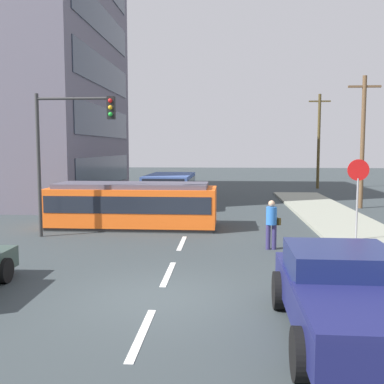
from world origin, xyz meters
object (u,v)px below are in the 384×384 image
object	(u,v)px
traffic_light_mast	(68,137)
utility_pole_mid	(363,140)
pickup_truck_parked	(346,296)
streetcar_tram	(133,205)
utility_pole_far	(319,140)
city_bus	(170,188)
pedestrian_crossing	(272,222)
stop_sign	(358,182)

from	to	relation	value
traffic_light_mast	utility_pole_mid	xyz separation A→B (m)	(13.69, 9.42, 0.08)
pickup_truck_parked	traffic_light_mast	distance (m)	12.35
utility_pole_mid	streetcar_tram	bearing A→B (deg)	-148.45
pickup_truck_parked	utility_pole_far	xyz separation A→B (m)	(5.78, 31.01, 3.34)
traffic_light_mast	streetcar_tram	bearing A→B (deg)	48.24
city_bus	utility_pole_mid	bearing A→B (deg)	1.09
pedestrian_crossing	utility_pole_mid	size ratio (longest dim) A/B	0.22
city_bus	traffic_light_mast	size ratio (longest dim) A/B	0.98
traffic_light_mast	utility_pole_mid	distance (m)	16.62
traffic_light_mast	utility_pole_mid	bearing A→B (deg)	34.52
city_bus	traffic_light_mast	world-z (taller)	traffic_light_mast
utility_pole_far	pedestrian_crossing	bearing A→B (deg)	-104.93
city_bus	pedestrian_crossing	size ratio (longest dim) A/B	3.22
streetcar_tram	pedestrian_crossing	size ratio (longest dim) A/B	4.29
streetcar_tram	traffic_light_mast	size ratio (longest dim) A/B	1.31
city_bus	pickup_truck_parked	bearing A→B (deg)	-73.62
pickup_truck_parked	utility_pole_mid	bearing A→B (deg)	72.92
city_bus	pickup_truck_parked	distance (m)	18.81
pickup_truck_parked	utility_pole_far	size ratio (longest dim) A/B	0.64
traffic_light_mast	utility_pole_far	xyz separation A→B (m)	(13.86, 22.17, 0.32)
city_bus	streetcar_tram	bearing A→B (deg)	-96.42
pickup_truck_parked	utility_pole_far	world-z (taller)	utility_pole_far
city_bus	traffic_light_mast	bearing A→B (deg)	-106.81
pedestrian_crossing	utility_pole_far	bearing A→B (deg)	75.07
pedestrian_crossing	pickup_truck_parked	distance (m)	7.24
streetcar_tram	pickup_truck_parked	world-z (taller)	streetcar_tram
pedestrian_crossing	stop_sign	world-z (taller)	stop_sign
city_bus	utility_pole_mid	distance (m)	11.27
streetcar_tram	pickup_truck_parked	xyz separation A→B (m)	(6.09, -11.07, -0.20)
stop_sign	traffic_light_mast	bearing A→B (deg)	177.88
utility_pole_mid	utility_pole_far	size ratio (longest dim) A/B	0.94
pedestrian_crossing	pickup_truck_parked	xyz separation A→B (m)	(0.57, -7.21, -0.15)
streetcar_tram	traffic_light_mast	xyz separation A→B (m)	(-2.00, -2.24, 2.82)
streetcar_tram	utility_pole_mid	xyz separation A→B (m)	(11.70, 7.18, 2.90)
city_bus	pedestrian_crossing	bearing A→B (deg)	-66.39
pickup_truck_parked	traffic_light_mast	bearing A→B (deg)	132.47
streetcar_tram	pedestrian_crossing	world-z (taller)	streetcar_tram
utility_pole_mid	city_bus	bearing A→B (deg)	-178.91
stop_sign	utility_pole_mid	world-z (taller)	utility_pole_mid
utility_pole_mid	utility_pole_far	distance (m)	12.76
stop_sign	utility_pole_far	world-z (taller)	utility_pole_far
streetcar_tram	traffic_light_mast	world-z (taller)	traffic_light_mast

